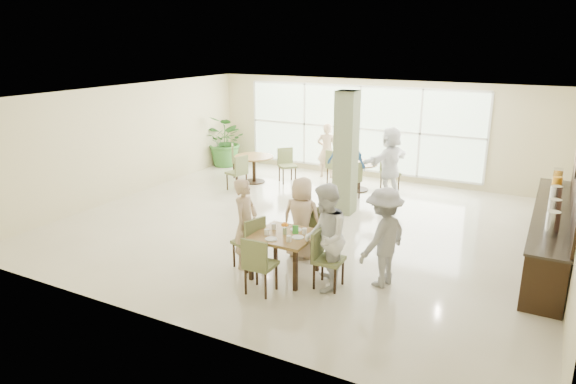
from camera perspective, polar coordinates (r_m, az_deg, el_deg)
The scene contains 20 objects.
ground at distance 11.15m, azimuth 2.00°, elevation -3.71°, with size 10.00×10.00×0.00m, color beige.
room_shell at distance 10.68m, azimuth 2.09°, elevation 4.89°, with size 10.00×10.00×10.00m.
window_bank at distance 14.97m, azimuth 7.90°, elevation 6.99°, with size 7.00×0.04×7.00m.
column at distance 11.66m, azimuth 6.44°, elevation 4.28°, with size 0.45×0.45×2.80m, color #646D4C.
main_table at distance 8.63m, azimuth -0.36°, elevation -5.26°, with size 0.99×0.99×0.75m.
round_table_left at distance 14.35m, azimuth -3.80°, elevation 3.31°, with size 1.09×1.09×0.75m.
round_table_right at distance 13.68m, azimuth 7.74°, elevation 2.48°, with size 1.04×1.04×0.75m.
chairs_main_table at distance 8.70m, azimuth -0.12°, elevation -6.40°, with size 2.07×2.02×0.95m.
chairs_table_left at distance 14.32m, azimuth -3.73°, elevation 2.89°, with size 2.16×1.89×0.95m.
chairs_table_right at distance 13.68m, azimuth 7.86°, elevation 2.11°, with size 2.10×1.83×0.95m.
tabletop_clutter at distance 8.55m, azimuth -0.25°, elevation -4.41°, with size 0.68×0.77×0.21m.
buffet_counter at distance 10.46m, azimuth 27.22°, elevation -3.84°, with size 0.64×4.70×1.95m.
potted_plant at distance 16.24m, azimuth -6.84°, elevation 5.66°, with size 1.45×1.45×1.61m, color #336D2B.
teen_left at distance 8.97m, azimuth -4.74°, elevation -3.51°, with size 0.58×0.38×1.60m, color tan.
teen_far at distance 9.34m, azimuth 1.53°, elevation -2.88°, with size 0.74×0.40×1.52m, color tan.
teen_right at distance 8.15m, azimuth 4.13°, elevation -5.07°, with size 0.85×0.66×1.75m, color white.
teen_standing at distance 8.41m, azimuth 10.54°, elevation -4.96°, with size 1.07×0.61×1.65m, color #99999B.
adult_a at distance 12.73m, azimuth 6.45°, elevation 3.01°, with size 1.05×0.60×1.79m, color #3E78BC.
adult_b at distance 13.23m, azimuth 11.25°, elevation 3.31°, with size 1.66×0.72×1.79m, color white.
adult_standing at distance 14.86m, azimuth 4.33°, elevation 4.64°, with size 0.58×0.38×1.58m, color tan.
Camera 1 is at (4.57, -9.40, 3.90)m, focal length 32.00 mm.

